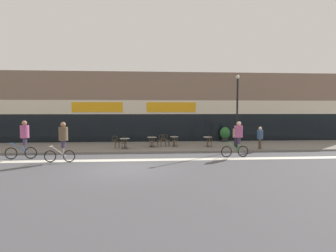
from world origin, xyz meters
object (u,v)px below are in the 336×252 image
object	(u,v)px
cafe_chair_2_near	(175,140)
lamp_post	(237,107)
cafe_chair_1_side	(160,140)
bistro_table_3	(208,140)
cafe_chair_3_near	(209,140)
bistro_table_0	(125,141)
cyclist_2	(63,138)
cafe_chair_2_side	(166,139)
pedestrian_near_end	(260,136)
planter_pot	(225,134)
cafe_chair_0_side	(116,141)
pedestrian_far_end	(236,134)
cyclist_0	(24,136)
bistro_table_2	(174,139)
cafe_chair_0_near	(124,142)
bistro_table_1	(152,140)
cyclist_1	(238,136)
cafe_chair_1_near	(152,141)

from	to	relation	value
cafe_chair_2_near	lamp_post	xyz separation A→B (m)	(4.16, -1.54, 2.45)
cafe_chair_1_side	cafe_chair_2_near	size ratio (longest dim) A/B	1.00
bistro_table_3	cafe_chair_3_near	distance (m)	0.63
bistro_table_0	cyclist_2	bearing A→B (deg)	-124.65
cafe_chair_2_side	lamp_post	xyz separation A→B (m)	(4.78, -2.16, 2.45)
cafe_chair_3_near	bistro_table_0	bearing A→B (deg)	97.87
pedestrian_near_end	cyclist_2	bearing A→B (deg)	15.28
cafe_chair_1_side	planter_pot	distance (m)	6.37
cafe_chair_0_side	cafe_chair_2_near	size ratio (longest dim) A/B	1.00
planter_pot	pedestrian_near_end	size ratio (longest dim) A/B	0.81
bistro_table_3	pedestrian_far_end	distance (m)	2.10
cyclist_0	pedestrian_near_end	xyz separation A→B (m)	(15.09, 2.02, -0.28)
pedestrian_near_end	bistro_table_2	bearing A→B (deg)	-18.21
lamp_post	pedestrian_near_end	size ratio (longest dim) A/B	3.25
bistro_table_3	planter_pot	world-z (taller)	planter_pot
cafe_chair_0_near	cafe_chair_2_side	bearing A→B (deg)	-66.54
cafe_chair_1_side	cyclist_2	size ratio (longest dim) A/B	0.41
bistro_table_2	cafe_chair_2_side	distance (m)	0.63
bistro_table_2	planter_pot	world-z (taller)	planter_pot
bistro_table_1	cafe_chair_2_side	distance (m)	1.10
cafe_chair_0_side	cafe_chair_3_near	world-z (taller)	same
cafe_chair_0_side	pedestrian_near_end	xyz separation A→B (m)	(10.16, -1.13, 0.42)
bistro_table_1	lamp_post	world-z (taller)	lamp_post
cafe_chair_2_side	lamp_post	size ratio (longest dim) A/B	0.18
bistro_table_2	cafe_chair_2_side	bearing A→B (deg)	-179.80
bistro_table_0	pedestrian_near_end	world-z (taller)	pedestrian_near_end
bistro_table_1	cafe_chair_0_near	world-z (taller)	cafe_chair_0_near
cyclist_1	cafe_chair_0_near	bearing A→B (deg)	-25.76
cafe_chair_2_near	cafe_chair_1_near	bearing A→B (deg)	103.43
cafe_chair_3_near	cyclist_0	world-z (taller)	cyclist_0
cyclist_2	planter_pot	bearing A→B (deg)	-144.64
bistro_table_1	cafe_chair_3_near	xyz separation A→B (m)	(4.21, -0.82, 0.01)
cyclist_0	pedestrian_far_end	xyz separation A→B (m)	(13.67, 3.04, -0.26)
cafe_chair_0_side	planter_pot	bearing A→B (deg)	22.42
cafe_chair_2_near	pedestrian_far_end	world-z (taller)	pedestrian_far_end
planter_pot	pedestrian_far_end	bearing A→B (deg)	-93.86
cafe_chair_0_near	cafe_chair_1_near	distance (m)	2.09
cafe_chair_1_near	cafe_chair_2_side	bearing A→B (deg)	-50.90
cafe_chair_3_near	cafe_chair_0_near	bearing A→B (deg)	103.67
cafe_chair_2_near	pedestrian_far_end	size ratio (longest dim) A/B	0.56
cafe_chair_0_near	pedestrian_far_end	distance (m)	8.14
bistro_table_2	pedestrian_far_end	size ratio (longest dim) A/B	0.44
pedestrian_far_end	cafe_chair_0_side	bearing A→B (deg)	-9.47
cafe_chair_1_side	pedestrian_near_end	world-z (taller)	pedestrian_near_end
bistro_table_1	cyclist_1	distance (m)	6.68
bistro_table_1	cafe_chair_1_near	xyz separation A→B (m)	(-0.00, -0.63, 0.01)
cafe_chair_2_near	lamp_post	bearing A→B (deg)	-103.01
cyclist_2	cafe_chair_1_side	bearing A→B (deg)	-136.76
cafe_chair_2_side	cafe_chair_1_near	bearing A→B (deg)	-145.11
pedestrian_near_end	cafe_chair_2_near	bearing A→B (deg)	-12.58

